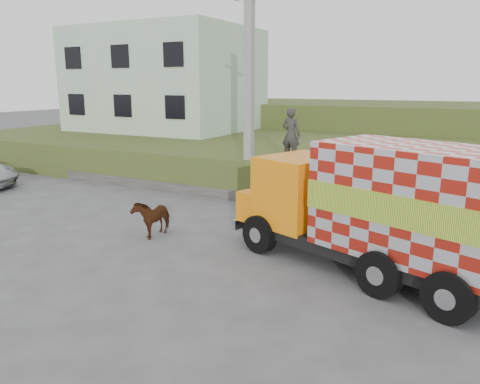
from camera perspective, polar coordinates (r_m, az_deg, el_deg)
The scene contains 9 objects.
ground at distance 13.55m, azimuth -4.08°, elevation -5.34°, with size 120.00×120.00×0.00m, color #474749.
embankment at distance 22.24m, azimuth 9.76°, elevation 3.77°, with size 40.00×12.00×1.50m, color #33551C.
embankment_far at distance 33.68m, azimuth 16.42°, elevation 7.82°, with size 40.00×12.00×3.00m, color #33551C.
retaining_strip at distance 17.95m, azimuth -2.36°, elevation -0.05°, with size 16.00×0.50×0.40m, color #595651.
building at distance 29.82m, azimuth -8.95°, elevation 13.35°, with size 10.00×8.00×6.00m, color #A3BDA1.
utility_pole at distance 17.35m, azimuth 1.12°, elevation 12.42°, with size 1.20×0.30×8.00m.
cargo_truck at distance 10.94m, azimuth 16.54°, elevation -1.80°, with size 7.14×4.32×3.04m.
cow at distance 13.66m, azimuth -10.64°, elevation -2.98°, with size 0.59×1.30×1.10m, color #34190D.
pedestrian at distance 17.18m, azimuth 6.23°, elevation 6.98°, with size 0.71×0.47×1.95m, color #302E2B.
Camera 1 is at (6.90, -10.85, 4.27)m, focal length 35.00 mm.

